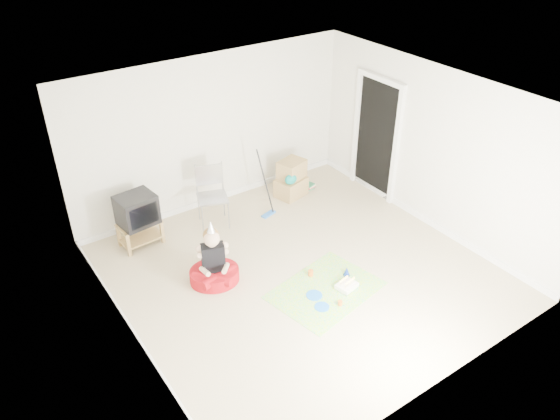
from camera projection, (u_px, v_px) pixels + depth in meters
ground at (301, 272)px, 7.93m from camera, size 5.00×5.00×0.00m
doorway_recess at (376, 139)px, 9.42m from camera, size 0.02×0.90×2.05m
tv_stand at (140, 231)px, 8.41m from camera, size 0.65×0.44×0.39m
crt_tv at (137, 210)px, 8.20m from camera, size 0.60×0.52×0.47m
folding_chair at (213, 198)px, 8.75m from camera, size 0.58×0.57×1.03m
cardboard_boxes at (291, 179)px, 9.65m from camera, size 0.61×0.53×0.66m
floor_mop at (268, 202)px, 9.11m from camera, size 0.29×0.36×1.10m
book_pile at (307, 185)px, 10.01m from camera, size 0.22×0.25×0.11m
seated_woman at (214, 268)px, 7.65m from camera, size 0.90×0.90×1.01m
party_mat at (325, 290)px, 7.59m from camera, size 1.65×1.33×0.01m
birthday_cake at (347, 286)px, 7.60m from camera, size 0.32×0.27×0.14m
blue_plate_near at (314, 295)px, 7.48m from camera, size 0.30×0.30×0.01m
blue_plate_far at (322, 307)px, 7.29m from camera, size 0.22×0.22×0.01m
orange_cup_near at (311, 273)px, 7.84m from camera, size 0.08×0.08×0.09m
orange_cup_far at (340, 303)px, 7.31m from camera, size 0.07×0.07×0.07m
blue_party_hat at (347, 271)px, 7.82m from camera, size 0.11×0.11×0.15m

